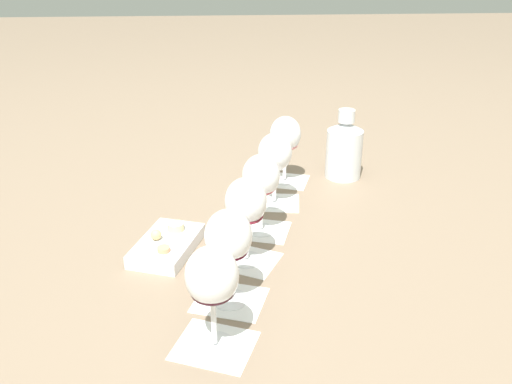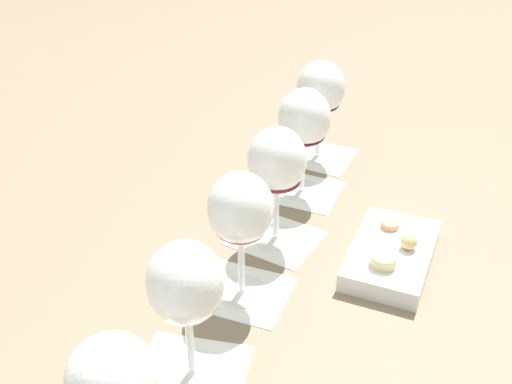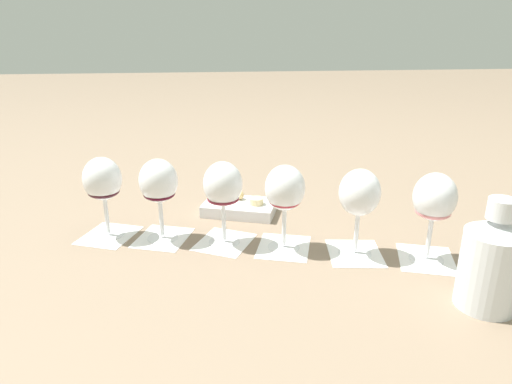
{
  "view_description": "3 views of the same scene",
  "coord_description": "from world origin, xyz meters",
  "px_view_note": "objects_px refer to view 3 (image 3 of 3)",
  "views": [
    {
      "loc": [
        0.98,
        -0.07,
        0.57
      ],
      "look_at": [
        -0.0,
        -0.0,
        0.12
      ],
      "focal_mm": 38.0,
      "sensor_mm": 36.0,
      "label": 1
    },
    {
      "loc": [
        -0.68,
        -0.05,
        0.55
      ],
      "look_at": [
        -0.0,
        -0.0,
        0.12
      ],
      "focal_mm": 45.0,
      "sensor_mm": 36.0,
      "label": 2
    },
    {
      "loc": [
        0.1,
        0.85,
        0.43
      ],
      "look_at": [
        -0.0,
        -0.0,
        0.12
      ],
      "focal_mm": 32.0,
      "sensor_mm": 36.0,
      "label": 3
    }
  ],
  "objects_px": {
    "wine_glass_3": "(223,188)",
    "wine_glass_4": "(159,185)",
    "wine_glass_2": "(285,192)",
    "snack_dish": "(240,207)",
    "wine_glass_0": "(434,201)",
    "wine_glass_1": "(359,197)",
    "wine_glass_5": "(103,183)",
    "ceramic_vase": "(492,261)"
  },
  "relations": [
    {
      "from": "wine_glass_2",
      "to": "wine_glass_3",
      "type": "bearing_deg",
      "value": -17.75
    },
    {
      "from": "wine_glass_4",
      "to": "snack_dish",
      "type": "distance_m",
      "value": 0.24
    },
    {
      "from": "wine_glass_4",
      "to": "wine_glass_0",
      "type": "bearing_deg",
      "value": 163.03
    },
    {
      "from": "wine_glass_0",
      "to": "wine_glass_1",
      "type": "distance_m",
      "value": 0.14
    },
    {
      "from": "wine_glass_0",
      "to": "wine_glass_3",
      "type": "xyz_separation_m",
      "value": [
        0.39,
        -0.12,
        0.0
      ]
    },
    {
      "from": "snack_dish",
      "to": "wine_glass_3",
      "type": "bearing_deg",
      "value": 73.45
    },
    {
      "from": "wine_glass_4",
      "to": "wine_glass_5",
      "type": "distance_m",
      "value": 0.12
    },
    {
      "from": "wine_glass_1",
      "to": "wine_glass_4",
      "type": "bearing_deg",
      "value": -16.92
    },
    {
      "from": "wine_glass_1",
      "to": "wine_glass_2",
      "type": "xyz_separation_m",
      "value": [
        0.14,
        -0.04,
        -0.0
      ]
    },
    {
      "from": "wine_glass_0",
      "to": "wine_glass_1",
      "type": "bearing_deg",
      "value": -17.14
    },
    {
      "from": "wine_glass_3",
      "to": "wine_glass_4",
      "type": "relative_size",
      "value": 1.0
    },
    {
      "from": "wine_glass_3",
      "to": "ceramic_vase",
      "type": "relative_size",
      "value": 0.94
    },
    {
      "from": "wine_glass_1",
      "to": "wine_glass_2",
      "type": "bearing_deg",
      "value": -17.57
    },
    {
      "from": "wine_glass_1",
      "to": "wine_glass_2",
      "type": "relative_size",
      "value": 1.0
    },
    {
      "from": "wine_glass_3",
      "to": "snack_dish",
      "type": "height_order",
      "value": "wine_glass_3"
    },
    {
      "from": "wine_glass_0",
      "to": "wine_glass_1",
      "type": "relative_size",
      "value": 1.0
    },
    {
      "from": "wine_glass_1",
      "to": "wine_glass_4",
      "type": "distance_m",
      "value": 0.41
    },
    {
      "from": "wine_glass_2",
      "to": "snack_dish",
      "type": "bearing_deg",
      "value": -69.69
    },
    {
      "from": "wine_glass_1",
      "to": "wine_glass_3",
      "type": "bearing_deg",
      "value": -17.65
    },
    {
      "from": "wine_glass_0",
      "to": "wine_glass_1",
      "type": "xyz_separation_m",
      "value": [
        0.13,
        -0.04,
        -0.0
      ]
    },
    {
      "from": "wine_glass_1",
      "to": "wine_glass_5",
      "type": "relative_size",
      "value": 1.0
    },
    {
      "from": "wine_glass_3",
      "to": "wine_glass_4",
      "type": "bearing_deg",
      "value": -15.46
    },
    {
      "from": "wine_glass_2",
      "to": "wine_glass_5",
      "type": "height_order",
      "value": "same"
    },
    {
      "from": "snack_dish",
      "to": "ceramic_vase",
      "type": "bearing_deg",
      "value": 129.24
    },
    {
      "from": "wine_glass_1",
      "to": "wine_glass_4",
      "type": "relative_size",
      "value": 1.0
    },
    {
      "from": "wine_glass_3",
      "to": "wine_glass_4",
      "type": "height_order",
      "value": "same"
    },
    {
      "from": "wine_glass_5",
      "to": "snack_dish",
      "type": "distance_m",
      "value": 0.33
    },
    {
      "from": "ceramic_vase",
      "to": "snack_dish",
      "type": "height_order",
      "value": "ceramic_vase"
    },
    {
      "from": "wine_glass_5",
      "to": "ceramic_vase",
      "type": "xyz_separation_m",
      "value": [
        -0.66,
        0.35,
        -0.04
      ]
    },
    {
      "from": "wine_glass_1",
      "to": "snack_dish",
      "type": "distance_m",
      "value": 0.34
    },
    {
      "from": "wine_glass_0",
      "to": "wine_glass_1",
      "type": "height_order",
      "value": "same"
    },
    {
      "from": "wine_glass_3",
      "to": "wine_glass_1",
      "type": "bearing_deg",
      "value": 162.35
    },
    {
      "from": "wine_glass_4",
      "to": "wine_glass_5",
      "type": "bearing_deg",
      "value": -12.98
    },
    {
      "from": "wine_glass_0",
      "to": "wine_glass_4",
      "type": "relative_size",
      "value": 1.0
    },
    {
      "from": "wine_glass_2",
      "to": "snack_dish",
      "type": "distance_m",
      "value": 0.24
    },
    {
      "from": "wine_glass_2",
      "to": "wine_glass_4",
      "type": "height_order",
      "value": "same"
    },
    {
      "from": "wine_glass_5",
      "to": "snack_dish",
      "type": "xyz_separation_m",
      "value": [
        -0.3,
        -0.1,
        -0.11
      ]
    },
    {
      "from": "wine_glass_2",
      "to": "wine_glass_0",
      "type": "bearing_deg",
      "value": 162.64
    },
    {
      "from": "wine_glass_1",
      "to": "ceramic_vase",
      "type": "bearing_deg",
      "value": 126.84
    },
    {
      "from": "wine_glass_2",
      "to": "wine_glass_5",
      "type": "distance_m",
      "value": 0.38
    },
    {
      "from": "ceramic_vase",
      "to": "wine_glass_0",
      "type": "bearing_deg",
      "value": -83.13
    },
    {
      "from": "wine_glass_3",
      "to": "ceramic_vase",
      "type": "distance_m",
      "value": 0.5
    }
  ]
}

